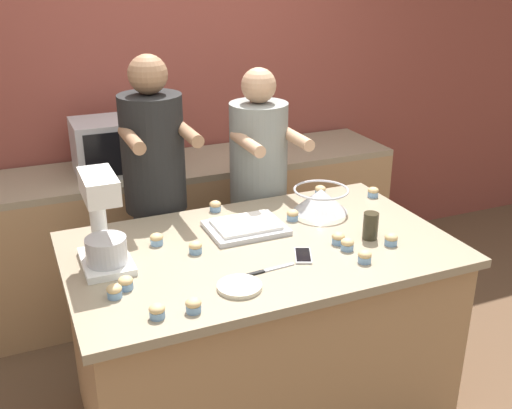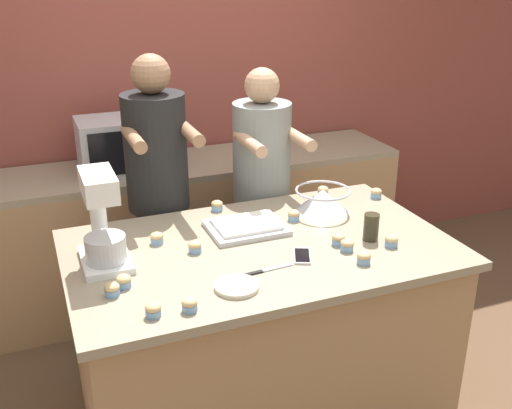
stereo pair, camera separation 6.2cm
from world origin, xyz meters
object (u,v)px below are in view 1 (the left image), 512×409
(cupcake_2, at_px, (347,244))
(cupcake_7, at_px, (195,247))
(cupcake_3, at_px, (193,305))
(cupcake_12, at_px, (157,239))
(baking_tray, at_px, (246,227))
(cupcake_13, at_px, (338,238))
(cupcake_6, at_px, (215,206))
(knife, at_px, (268,270))
(cupcake_0, at_px, (391,239))
(mixing_bowl, at_px, (321,199))
(cupcake_1, at_px, (293,215))
(cupcake_9, at_px, (126,283))
(microwave_oven, at_px, (121,145))
(cupcake_10, at_px, (320,190))
(cupcake_8, at_px, (157,311))
(cupcake_4, at_px, (114,291))
(person_left, at_px, (157,206))
(small_plate, at_px, (239,287))
(cupcake_5, at_px, (365,256))
(cupcake_11, at_px, (373,192))
(stand_mixer, at_px, (103,226))
(drinking_glass, at_px, (371,226))
(cell_phone, at_px, (303,256))
(person_right, at_px, (259,200))

(cupcake_2, bearing_deg, cupcake_7, 159.37)
(cupcake_3, height_order, cupcake_12, same)
(baking_tray, relative_size, cupcake_13, 6.05)
(cupcake_6, bearing_deg, cupcake_3, -114.41)
(knife, bearing_deg, cupcake_6, 88.65)
(cupcake_0, xyz_separation_m, cupcake_6, (-0.60, 0.69, 0.00))
(mixing_bowl, xyz_separation_m, cupcake_1, (-0.18, -0.05, -0.04))
(cupcake_9, bearing_deg, microwave_oven, 78.94)
(cupcake_10, bearing_deg, baking_tray, -154.15)
(cupcake_8, bearing_deg, cupcake_4, 119.55)
(person_left, height_order, cupcake_2, person_left)
(cupcake_1, bearing_deg, small_plate, -133.40)
(cupcake_1, bearing_deg, cupcake_5, -81.00)
(microwave_oven, distance_m, cupcake_11, 1.51)
(cupcake_9, bearing_deg, stand_mixer, 98.30)
(drinking_glass, height_order, cupcake_0, drinking_glass)
(cupcake_1, relative_size, cupcake_10, 1.00)
(cupcake_0, height_order, cupcake_5, same)
(microwave_oven, height_order, cupcake_11, microwave_oven)
(cell_phone, relative_size, cupcake_13, 2.69)
(microwave_oven, xyz_separation_m, cupcake_7, (0.07, -1.22, -0.14))
(cupcake_5, bearing_deg, cupcake_3, -173.94)
(cupcake_1, bearing_deg, drinking_glass, -54.66)
(mixing_bowl, relative_size, cupcake_2, 4.76)
(person_right, xyz_separation_m, cupcake_2, (0.04, -0.90, 0.11))
(person_right, bearing_deg, cupcake_3, -123.73)
(drinking_glass, height_order, cupcake_5, drinking_glass)
(knife, distance_m, cupcake_5, 0.42)
(drinking_glass, xyz_separation_m, cupcake_4, (-1.19, -0.06, -0.04))
(knife, distance_m, cupcake_11, 1.02)
(cupcake_9, height_order, cupcake_11, same)
(cupcake_0, relative_size, cupcake_6, 1.00)
(stand_mixer, distance_m, cupcake_3, 0.57)
(person_left, distance_m, cupcake_6, 0.35)
(cupcake_9, bearing_deg, cupcake_12, 58.13)
(small_plate, height_order, cupcake_7, cupcake_7)
(cupcake_3, height_order, cupcake_4, same)
(baking_tray, distance_m, cupcake_5, 0.61)
(stand_mixer, distance_m, mixing_bowl, 1.13)
(cupcake_1, height_order, cupcake_4, same)
(cupcake_9, bearing_deg, mixing_bowl, 19.86)
(person_right, distance_m, cupcake_8, 1.41)
(stand_mixer, height_order, cupcake_0, stand_mixer)
(cupcake_0, bearing_deg, cupcake_2, 170.57)
(knife, relative_size, cupcake_4, 3.71)
(cupcake_9, bearing_deg, cupcake_6, 45.86)
(cupcake_0, height_order, cupcake_10, same)
(drinking_glass, bearing_deg, cupcake_6, 132.79)
(knife, bearing_deg, microwave_oven, 101.17)
(cupcake_10, bearing_deg, drinking_glass, -95.61)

